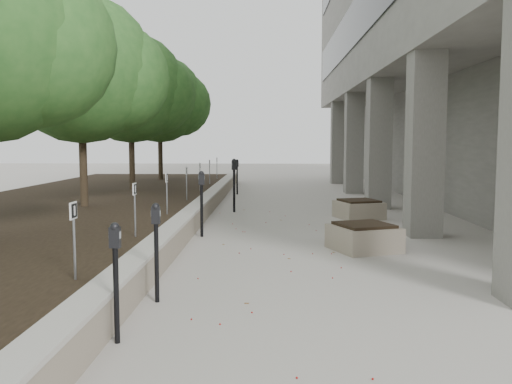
# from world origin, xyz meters

# --- Properties ---
(ground) EXTENTS (90.00, 90.00, 0.00)m
(ground) POSITION_xyz_m (0.00, 0.00, 0.00)
(ground) COLOR #ACA79F
(ground) RESTS_ON ground
(retaining_wall) EXTENTS (0.39, 26.00, 0.50)m
(retaining_wall) POSITION_xyz_m (-1.82, 9.00, 0.25)
(retaining_wall) COLOR #A19480
(retaining_wall) RESTS_ON ground
(planting_bed) EXTENTS (7.00, 26.00, 0.40)m
(planting_bed) POSITION_xyz_m (-5.50, 9.00, 0.20)
(planting_bed) COLOR black
(planting_bed) RESTS_ON ground
(crabapple_tree_3) EXTENTS (4.60, 4.00, 5.44)m
(crabapple_tree_3) POSITION_xyz_m (-4.80, 8.00, 3.12)
(crabapple_tree_3) COLOR #2B5F24
(crabapple_tree_3) RESTS_ON planting_bed
(crabapple_tree_4) EXTENTS (4.60, 4.00, 5.44)m
(crabapple_tree_4) POSITION_xyz_m (-4.80, 13.00, 3.12)
(crabapple_tree_4) COLOR #2B5F24
(crabapple_tree_4) RESTS_ON planting_bed
(crabapple_tree_5) EXTENTS (4.60, 4.00, 5.44)m
(crabapple_tree_5) POSITION_xyz_m (-4.80, 18.00, 3.12)
(crabapple_tree_5) COLOR #2B5F24
(crabapple_tree_5) RESTS_ON planting_bed
(parking_sign_2) EXTENTS (0.04, 0.22, 0.96)m
(parking_sign_2) POSITION_xyz_m (-2.35, 0.50, 0.88)
(parking_sign_2) COLOR black
(parking_sign_2) RESTS_ON planting_bed
(parking_sign_3) EXTENTS (0.04, 0.22, 0.96)m
(parking_sign_3) POSITION_xyz_m (-2.35, 3.50, 0.88)
(parking_sign_3) COLOR black
(parking_sign_3) RESTS_ON planting_bed
(parking_sign_4) EXTENTS (0.04, 0.22, 0.96)m
(parking_sign_4) POSITION_xyz_m (-2.35, 6.50, 0.88)
(parking_sign_4) COLOR black
(parking_sign_4) RESTS_ON planting_bed
(parking_sign_5) EXTENTS (0.04, 0.22, 0.96)m
(parking_sign_5) POSITION_xyz_m (-2.35, 9.50, 0.88)
(parking_sign_5) COLOR black
(parking_sign_5) RESTS_ON planting_bed
(parking_sign_6) EXTENTS (0.04, 0.22, 0.96)m
(parking_sign_6) POSITION_xyz_m (-2.35, 12.50, 0.88)
(parking_sign_6) COLOR black
(parking_sign_6) RESTS_ON planting_bed
(parking_sign_7) EXTENTS (0.04, 0.22, 0.96)m
(parking_sign_7) POSITION_xyz_m (-2.35, 15.50, 0.88)
(parking_sign_7) COLOR black
(parking_sign_7) RESTS_ON planting_bed
(parking_sign_8) EXTENTS (0.04, 0.22, 0.96)m
(parking_sign_8) POSITION_xyz_m (-2.35, 18.50, 0.88)
(parking_sign_8) COLOR black
(parking_sign_8) RESTS_ON planting_bed
(parking_meter_1) EXTENTS (0.13, 0.09, 1.27)m
(parking_meter_1) POSITION_xyz_m (-1.55, -0.54, 0.63)
(parking_meter_1) COLOR black
(parking_meter_1) RESTS_ON ground
(parking_meter_2) EXTENTS (0.14, 0.10, 1.30)m
(parking_meter_2) POSITION_xyz_m (-1.43, 0.91, 0.65)
(parking_meter_2) COLOR black
(parking_meter_2) RESTS_ON ground
(parking_meter_3) EXTENTS (0.16, 0.14, 1.45)m
(parking_meter_3) POSITION_xyz_m (-1.46, 5.79, 0.72)
(parking_meter_3) COLOR black
(parking_meter_3) RESTS_ON ground
(parking_meter_4) EXTENTS (0.18, 0.15, 1.58)m
(parking_meter_4) POSITION_xyz_m (-1.02, 9.95, 0.79)
(parking_meter_4) COLOR black
(parking_meter_4) RESTS_ON ground
(parking_meter_5) EXTENTS (0.14, 0.10, 1.38)m
(parking_meter_5) POSITION_xyz_m (-1.25, 15.31, 0.69)
(parking_meter_5) COLOR black
(parking_meter_5) RESTS_ON ground
(planter_front) EXTENTS (1.44, 1.44, 0.52)m
(planter_front) POSITION_xyz_m (1.84, 4.38, 0.26)
(planter_front) COLOR #A19480
(planter_front) RESTS_ON ground
(planter_back) EXTENTS (1.37, 1.37, 0.51)m
(planter_back) POSITION_xyz_m (2.45, 8.75, 0.25)
(planter_back) COLOR #A19480
(planter_back) RESTS_ON ground
(berry_scatter) EXTENTS (3.30, 14.10, 0.02)m
(berry_scatter) POSITION_xyz_m (-0.10, 5.00, 0.01)
(berry_scatter) COLOR #930D0A
(berry_scatter) RESTS_ON ground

